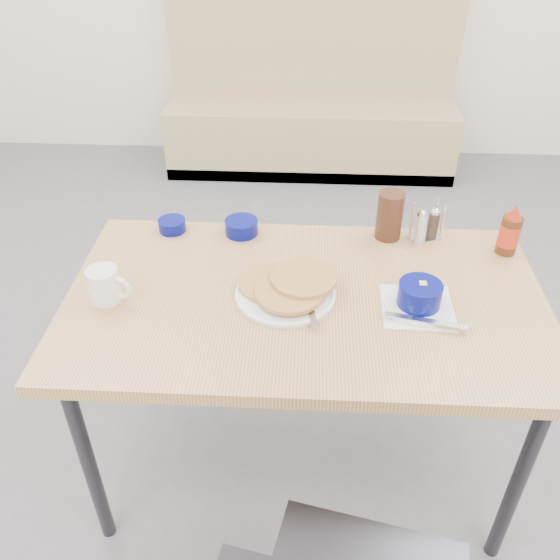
# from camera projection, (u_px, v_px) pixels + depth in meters

# --- Properties ---
(ground) EXTENTS (6.00, 6.00, 0.00)m
(ground) POSITION_uv_depth(u_px,v_px,m) (298.00, 521.00, 1.98)
(ground) COLOR slate
(ground) RESTS_ON ground
(booth_bench) EXTENTS (1.90, 0.56, 1.22)m
(booth_bench) POSITION_uv_depth(u_px,v_px,m) (311.00, 114.00, 4.01)
(booth_bench) COLOR tan
(booth_bench) RESTS_ON ground
(dining_table) EXTENTS (1.40, 0.80, 0.76)m
(dining_table) POSITION_uv_depth(u_px,v_px,m) (305.00, 312.00, 1.77)
(dining_table) COLOR tan
(dining_table) RESTS_ON ground
(pancake_plate) EXTENTS (0.30, 0.30, 0.05)m
(pancake_plate) POSITION_uv_depth(u_px,v_px,m) (287.00, 289.00, 1.72)
(pancake_plate) COLOR white
(pancake_plate) RESTS_ON dining_table
(coffee_mug) EXTENTS (0.13, 0.09, 0.10)m
(coffee_mug) POSITION_uv_depth(u_px,v_px,m) (105.00, 285.00, 1.68)
(coffee_mug) COLOR white
(coffee_mug) RESTS_ON dining_table
(grits_setting) EXTENTS (0.22, 0.21, 0.08)m
(grits_setting) POSITION_uv_depth(u_px,v_px,m) (419.00, 298.00, 1.66)
(grits_setting) COLOR white
(grits_setting) RESTS_ON dining_table
(creamer_bowl) EXTENTS (0.09, 0.09, 0.04)m
(creamer_bowl) POSITION_uv_depth(u_px,v_px,m) (172.00, 225.00, 2.01)
(creamer_bowl) COLOR #040964
(creamer_bowl) RESTS_ON dining_table
(butter_bowl) EXTENTS (0.11, 0.11, 0.05)m
(butter_bowl) POSITION_uv_depth(u_px,v_px,m) (241.00, 227.00, 1.99)
(butter_bowl) COLOR #040964
(butter_bowl) RESTS_ON dining_table
(amber_tumbler) EXTENTS (0.10, 0.10, 0.16)m
(amber_tumbler) POSITION_uv_depth(u_px,v_px,m) (390.00, 215.00, 1.94)
(amber_tumbler) COLOR #391D12
(amber_tumbler) RESTS_ON dining_table
(condiment_caddy) EXTENTS (0.12, 0.10, 0.13)m
(condiment_caddy) POSITION_uv_depth(u_px,v_px,m) (427.00, 226.00, 1.96)
(condiment_caddy) COLOR silver
(condiment_caddy) RESTS_ON dining_table
(syrup_bottle) EXTENTS (0.07, 0.07, 0.17)m
(syrup_bottle) POSITION_uv_depth(u_px,v_px,m) (510.00, 232.00, 1.87)
(syrup_bottle) COLOR #47230F
(syrup_bottle) RESTS_ON dining_table
(sugar_wrapper) EXTENTS (0.04, 0.03, 0.00)m
(sugar_wrapper) POSITION_uv_depth(u_px,v_px,m) (298.00, 274.00, 1.82)
(sugar_wrapper) COLOR #E64C4D
(sugar_wrapper) RESTS_ON dining_table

